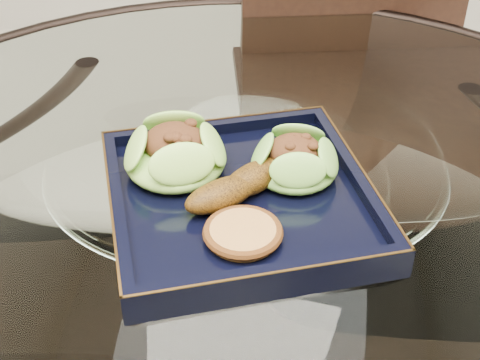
# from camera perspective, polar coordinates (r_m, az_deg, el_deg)

# --- Properties ---
(dining_table) EXTENTS (1.13, 1.13, 0.77)m
(dining_table) POSITION_cam_1_polar(r_m,az_deg,el_deg) (0.86, 0.43, -9.44)
(dining_table) COLOR white
(dining_table) RESTS_ON ground
(dining_chair) EXTENTS (0.49, 0.49, 0.95)m
(dining_chair) POSITION_cam_1_polar(r_m,az_deg,el_deg) (1.22, 9.77, 1.84)
(dining_chair) COLOR black
(dining_chair) RESTS_ON ground
(navy_plate) EXTENTS (0.35, 0.35, 0.02)m
(navy_plate) POSITION_cam_1_polar(r_m,az_deg,el_deg) (0.71, -0.00, -1.95)
(navy_plate) COLOR black
(navy_plate) RESTS_ON dining_table
(lettuce_wrap_left) EXTENTS (0.12, 0.12, 0.04)m
(lettuce_wrap_left) POSITION_cam_1_polar(r_m,az_deg,el_deg) (0.73, -5.55, 2.03)
(lettuce_wrap_left) COLOR #71A830
(lettuce_wrap_left) RESTS_ON navy_plate
(lettuce_wrap_right) EXTENTS (0.12, 0.12, 0.03)m
(lettuce_wrap_right) POSITION_cam_1_polar(r_m,az_deg,el_deg) (0.72, 4.68, 1.48)
(lettuce_wrap_right) COLOR #55982C
(lettuce_wrap_right) RESTS_ON navy_plate
(roasted_plantain) EXTENTS (0.14, 0.15, 0.03)m
(roasted_plantain) POSITION_cam_1_polar(r_m,az_deg,el_deg) (0.70, 1.24, 0.21)
(roasted_plantain) COLOR #5D3909
(roasted_plantain) RESTS_ON navy_plate
(crumb_patty) EXTENTS (0.08, 0.08, 0.01)m
(crumb_patty) POSITION_cam_1_polar(r_m,az_deg,el_deg) (0.65, 0.25, -4.59)
(crumb_patty) COLOR #B9803D
(crumb_patty) RESTS_ON navy_plate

